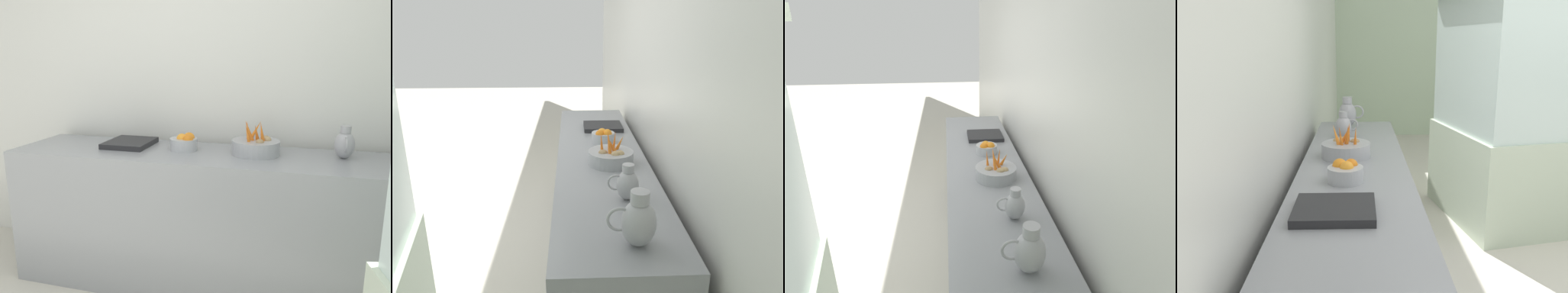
{
  "view_description": "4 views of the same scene",
  "coord_description": "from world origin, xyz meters",
  "views": [
    {
      "loc": [
        0.73,
        0.71,
        1.51
      ],
      "look_at": [
        -1.4,
        0.13,
        1.0
      ],
      "focal_mm": 34.08,
      "sensor_mm": 36.0,
      "label": 1
    },
    {
      "loc": [
        -1.32,
        2.79,
        1.84
      ],
      "look_at": [
        -1.43,
        0.44,
        1.05
      ],
      "focal_mm": 33.88,
      "sensor_mm": 36.0,
      "label": 2
    },
    {
      "loc": [
        -1.24,
        2.64,
        2.07
      ],
      "look_at": [
        -1.49,
        0.18,
        1.08
      ],
      "focal_mm": 30.08,
      "sensor_mm": 36.0,
      "label": 3
    },
    {
      "loc": [
        -1.49,
        -2.0,
        1.63
      ],
      "look_at": [
        -1.42,
        0.3,
        1.05
      ],
      "focal_mm": 37.74,
      "sensor_mm": 36.0,
      "label": 4
    }
  ],
  "objects": [
    {
      "name": "tile_wall_left",
      "position": [
        -1.95,
        0.76,
        1.5
      ],
      "size": [
        0.1,
        9.52,
        3.0
      ],
      "primitive_type": "cube",
      "color": "silver",
      "rests_on": "ground_plane"
    },
    {
      "name": "orange_bowl",
      "position": [
        -1.57,
        0.01,
        0.99
      ],
      "size": [
        0.18,
        0.18,
        0.12
      ],
      "color": "#ADAFB5",
      "rests_on": "prep_counter"
    },
    {
      "name": "vegetable_colander",
      "position": [
        -1.58,
        0.48,
        0.99
      ],
      "size": [
        0.3,
        0.3,
        0.22
      ],
      "color": "#9EA0A5",
      "rests_on": "prep_counter"
    },
    {
      "name": "counter_sink_basin",
      "position": [
        -1.6,
        -0.4,
        0.95
      ],
      "size": [
        0.34,
        0.3,
        0.04
      ],
      "primitive_type": "cube",
      "color": "#232326",
      "rests_on": "prep_counter"
    },
    {
      "name": "metal_pitcher_tall",
      "position": [
        -1.59,
        1.44,
        1.05
      ],
      "size": [
        0.21,
        0.15,
        0.25
      ],
      "color": "#A3A3A8",
      "rests_on": "prep_counter"
    },
    {
      "name": "glass_block_booth",
      "position": [
        0.13,
        1.74,
        1.05
      ],
      "size": [
        1.86,
        1.63,
        2.12
      ],
      "color": "#B7C6AD",
      "rests_on": "ground_plane"
    },
    {
      "name": "support_column",
      "position": [
        0.85,
        4.21,
        1.5
      ],
      "size": [
        0.3,
        0.3,
        3.0
      ],
      "primitive_type": "cylinder",
      "color": "#9E9B93",
      "rests_on": "ground_plane"
    },
    {
      "name": "metal_pitcher_short",
      "position": [
        -1.61,
        1.0,
        1.03
      ],
      "size": [
        0.17,
        0.12,
        0.2
      ],
      "color": "#A3A3A8",
      "rests_on": "prep_counter"
    },
    {
      "name": "back_wall_green",
      "position": [
        2.1,
        5.34,
        1.5
      ],
      "size": [
        8.0,
        0.1,
        3.0
      ],
      "primitive_type": "cube",
      "color": "#B2C6A8",
      "rests_on": "ground_plane"
    },
    {
      "name": "prep_counter",
      "position": [
        -1.53,
        0.26,
        0.47
      ],
      "size": [
        0.62,
        2.78,
        0.94
      ],
      "primitive_type": "cube",
      "color": "gray",
      "rests_on": "ground_plane"
    }
  ]
}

